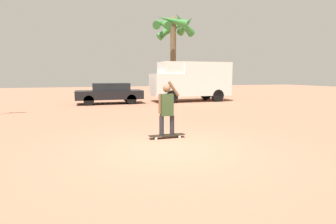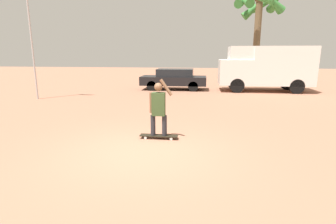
{
  "view_description": "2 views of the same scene",
  "coord_description": "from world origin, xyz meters",
  "px_view_note": "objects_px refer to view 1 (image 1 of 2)",
  "views": [
    {
      "loc": [
        -2.14,
        -6.39,
        1.91
      ],
      "look_at": [
        0.49,
        1.74,
        0.72
      ],
      "focal_mm": 28.0,
      "sensor_mm": 36.0,
      "label": 1
    },
    {
      "loc": [
        1.45,
        -6.12,
        2.44
      ],
      "look_at": [
        0.47,
        1.58,
        0.7
      ],
      "focal_mm": 28.0,
      "sensor_mm": 36.0,
      "label": 2
    }
  ],
  "objects_px": {
    "person_skateboarder": "(167,107)",
    "parked_car_black": "(110,93)",
    "camper_van": "(191,80)",
    "skateboard": "(167,135)",
    "palm_tree_near_van": "(173,30)"
  },
  "relations": [
    {
      "from": "person_skateboarder",
      "to": "parked_car_black",
      "type": "xyz_separation_m",
      "value": [
        -0.68,
        10.74,
        -0.21
      ]
    },
    {
      "from": "person_skateboarder",
      "to": "camper_van",
      "type": "relative_size",
      "value": 0.29
    },
    {
      "from": "camper_van",
      "to": "skateboard",
      "type": "bearing_deg",
      "value": -116.51
    },
    {
      "from": "palm_tree_near_van",
      "to": "camper_van",
      "type": "bearing_deg",
      "value": -92.68
    },
    {
      "from": "person_skateboarder",
      "to": "parked_car_black",
      "type": "relative_size",
      "value": 0.37
    },
    {
      "from": "skateboard",
      "to": "person_skateboarder",
      "type": "bearing_deg",
      "value": 180.0
    },
    {
      "from": "person_skateboarder",
      "to": "camper_van",
      "type": "xyz_separation_m",
      "value": [
        5.35,
        10.71,
        0.63
      ]
    },
    {
      "from": "person_skateboarder",
      "to": "palm_tree_near_van",
      "type": "relative_size",
      "value": 0.22
    },
    {
      "from": "person_skateboarder",
      "to": "skateboard",
      "type": "bearing_deg",
      "value": -0.0
    },
    {
      "from": "skateboard",
      "to": "camper_van",
      "type": "relative_size",
      "value": 0.19
    },
    {
      "from": "person_skateboarder",
      "to": "palm_tree_near_van",
      "type": "distance_m",
      "value": 17.43
    },
    {
      "from": "person_skateboarder",
      "to": "parked_car_black",
      "type": "height_order",
      "value": "person_skateboarder"
    },
    {
      "from": "skateboard",
      "to": "person_skateboarder",
      "type": "xyz_separation_m",
      "value": [
        -0.0,
        0.0,
        0.89
      ]
    },
    {
      "from": "parked_car_black",
      "to": "camper_van",
      "type": "bearing_deg",
      "value": -0.2
    },
    {
      "from": "parked_car_black",
      "to": "palm_tree_near_van",
      "type": "bearing_deg",
      "value": 38.58
    }
  ]
}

